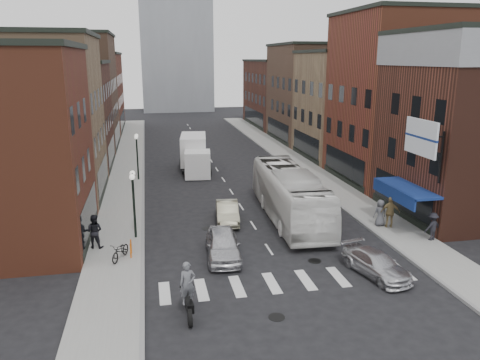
% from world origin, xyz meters
% --- Properties ---
extents(ground, '(160.00, 160.00, 0.00)m').
position_xyz_m(ground, '(0.00, 0.00, 0.00)').
color(ground, black).
rests_on(ground, ground).
extents(sidewalk_left, '(3.00, 74.00, 0.15)m').
position_xyz_m(sidewalk_left, '(-8.50, 22.00, 0.07)').
color(sidewalk_left, gray).
rests_on(sidewalk_left, ground).
extents(sidewalk_right, '(3.00, 74.00, 0.15)m').
position_xyz_m(sidewalk_right, '(8.50, 22.00, 0.07)').
color(sidewalk_right, gray).
rests_on(sidewalk_right, ground).
extents(curb_left, '(0.20, 74.00, 0.16)m').
position_xyz_m(curb_left, '(-7.00, 22.00, 0.00)').
color(curb_left, gray).
rests_on(curb_left, ground).
extents(curb_right, '(0.20, 74.00, 0.16)m').
position_xyz_m(curb_right, '(7.00, 22.00, 0.00)').
color(curb_right, gray).
rests_on(curb_right, ground).
extents(crosswalk_stripes, '(12.00, 2.20, 0.01)m').
position_xyz_m(crosswalk_stripes, '(0.00, -3.00, 0.00)').
color(crosswalk_stripes, silver).
rests_on(crosswalk_stripes, ground).
extents(bldg_left_mid_a, '(10.30, 10.20, 12.30)m').
position_xyz_m(bldg_left_mid_a, '(-14.99, 14.00, 6.15)').
color(bldg_left_mid_a, '#836548').
rests_on(bldg_left_mid_a, ground).
extents(bldg_left_mid_b, '(10.30, 10.20, 10.30)m').
position_xyz_m(bldg_left_mid_b, '(-14.99, 24.00, 5.15)').
color(bldg_left_mid_b, '#442218').
rests_on(bldg_left_mid_b, ground).
extents(bldg_left_far_a, '(10.30, 12.20, 13.30)m').
position_xyz_m(bldg_left_far_a, '(-14.99, 35.00, 6.65)').
color(bldg_left_far_a, brown).
rests_on(bldg_left_far_a, ground).
extents(bldg_left_far_b, '(10.30, 16.20, 11.30)m').
position_xyz_m(bldg_left_far_b, '(-14.99, 49.00, 5.65)').
color(bldg_left_far_b, brown).
rests_on(bldg_left_far_b, ground).
extents(bldg_right_corner, '(10.30, 9.20, 12.30)m').
position_xyz_m(bldg_right_corner, '(14.99, 4.50, 6.15)').
color(bldg_right_corner, '#442218').
rests_on(bldg_right_corner, ground).
extents(bldg_right_mid_a, '(10.30, 10.20, 14.30)m').
position_xyz_m(bldg_right_mid_a, '(15.00, 14.00, 7.15)').
color(bldg_right_mid_a, brown).
rests_on(bldg_right_mid_a, ground).
extents(bldg_right_mid_b, '(10.30, 10.20, 11.30)m').
position_xyz_m(bldg_right_mid_b, '(14.99, 24.00, 5.65)').
color(bldg_right_mid_b, '#836548').
rests_on(bldg_right_mid_b, ground).
extents(bldg_right_far_a, '(10.30, 12.20, 12.30)m').
position_xyz_m(bldg_right_far_a, '(14.99, 35.00, 6.15)').
color(bldg_right_far_a, brown).
rests_on(bldg_right_far_a, ground).
extents(bldg_right_far_b, '(10.30, 16.20, 10.30)m').
position_xyz_m(bldg_right_far_b, '(14.99, 49.00, 5.15)').
color(bldg_right_far_b, '#442218').
rests_on(bldg_right_far_b, ground).
extents(awning_blue, '(1.80, 5.00, 0.78)m').
position_xyz_m(awning_blue, '(8.93, 2.50, 2.63)').
color(awning_blue, navy).
rests_on(awning_blue, ground).
extents(billboard_sign, '(1.52, 3.00, 3.70)m').
position_xyz_m(billboard_sign, '(8.59, 0.50, 6.13)').
color(billboard_sign, black).
rests_on(billboard_sign, ground).
extents(streetlamp_near, '(0.32, 1.22, 4.11)m').
position_xyz_m(streetlamp_near, '(-7.40, 4.00, 2.91)').
color(streetlamp_near, black).
rests_on(streetlamp_near, ground).
extents(streetlamp_far, '(0.32, 1.22, 4.11)m').
position_xyz_m(streetlamp_far, '(-7.40, 18.00, 2.91)').
color(streetlamp_far, black).
rests_on(streetlamp_far, ground).
extents(bike_rack, '(0.08, 0.68, 0.80)m').
position_xyz_m(bike_rack, '(-7.60, 1.30, 0.55)').
color(bike_rack, '#D8590C').
rests_on(bike_rack, sidewalk_left).
extents(box_truck, '(2.89, 7.87, 3.33)m').
position_xyz_m(box_truck, '(-2.16, 20.58, 1.65)').
color(box_truck, white).
rests_on(box_truck, ground).
extents(motorcycle_rider, '(0.71, 2.40, 2.45)m').
position_xyz_m(motorcycle_rider, '(-5.10, -5.20, 1.14)').
color(motorcycle_rider, black).
rests_on(motorcycle_rider, ground).
extents(transit_bus, '(3.41, 12.20, 3.36)m').
position_xyz_m(transit_bus, '(2.67, 5.89, 1.68)').
color(transit_bus, silver).
rests_on(transit_bus, ground).
extents(sedan_left_near, '(2.14, 4.54, 1.50)m').
position_xyz_m(sedan_left_near, '(-2.72, 0.40, 0.75)').
color(sedan_left_near, silver).
rests_on(sedan_left_near, ground).
extents(sedan_left_far, '(1.87, 4.16, 1.33)m').
position_xyz_m(sedan_left_far, '(-1.53, 6.00, 0.66)').
color(sedan_left_far, '#ADA98C').
rests_on(sedan_left_far, ground).
extents(curb_car, '(2.59, 4.39, 1.19)m').
position_xyz_m(curb_car, '(4.39, -3.14, 0.60)').
color(curb_car, silver).
rests_on(curb_car, ground).
extents(parked_bicycle, '(1.28, 1.89, 0.94)m').
position_xyz_m(parked_bicycle, '(-8.12, 0.92, 0.62)').
color(parked_bicycle, black).
rests_on(parked_bicycle, sidewalk_left).
extents(ped_left_solo, '(1.06, 0.79, 1.94)m').
position_xyz_m(ped_left_solo, '(-9.60, 2.83, 1.12)').
color(ped_left_solo, black).
rests_on(ped_left_solo, sidewalk_left).
extents(ped_right_a, '(1.18, 0.80, 1.67)m').
position_xyz_m(ped_right_a, '(9.60, 0.19, 0.98)').
color(ped_right_a, black).
rests_on(ped_right_a, sidewalk_right).
extents(ped_right_b, '(1.28, 0.92, 1.98)m').
position_xyz_m(ped_right_b, '(8.24, 2.62, 1.14)').
color(ped_right_b, olive).
rests_on(ped_right_b, sidewalk_right).
extents(ped_right_c, '(0.85, 0.56, 1.70)m').
position_xyz_m(ped_right_c, '(7.77, 3.00, 1.00)').
color(ped_right_c, '#4F5156').
rests_on(ped_right_c, sidewalk_right).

